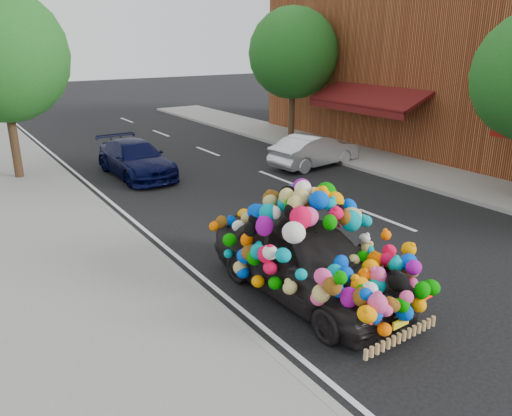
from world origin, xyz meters
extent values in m
plane|color=black|center=(0.00, 0.00, 0.00)|extent=(100.00, 100.00, 0.00)
cube|color=gray|center=(-4.30, 0.00, 0.06)|extent=(4.00, 60.00, 0.12)
cube|color=gray|center=(-2.35, 0.00, 0.07)|extent=(0.15, 60.00, 0.13)
cube|color=gray|center=(8.20, 3.00, 0.06)|extent=(3.00, 40.00, 0.12)
cube|color=#4F0F0E|center=(8.70, 6.00, 2.35)|extent=(1.62, 5.20, 0.75)
cube|color=#4F0F0E|center=(7.95, 6.00, 1.95)|extent=(0.06, 5.20, 0.35)
cylinder|color=#332114|center=(-3.80, 9.50, 1.36)|extent=(0.28, 0.28, 2.73)
sphere|color=#134A15|center=(-3.80, 9.50, 4.03)|extent=(4.20, 4.20, 4.20)
cylinder|color=#332114|center=(8.00, 10.00, 1.32)|extent=(0.28, 0.28, 2.64)
sphere|color=#134A15|center=(8.00, 10.00, 3.90)|extent=(4.00, 4.00, 4.00)
imported|color=black|center=(-0.70, -2.00, 0.73)|extent=(1.88, 4.33, 1.46)
cube|color=red|center=(-1.20, -4.18, 0.78)|extent=(0.22, 0.07, 0.14)
cube|color=red|center=(-0.04, -4.13, 0.78)|extent=(0.22, 0.07, 0.14)
cube|color=yellow|center=(-0.62, -4.17, 0.48)|extent=(0.34, 0.05, 0.12)
imported|color=black|center=(-0.31, 7.86, 0.60)|extent=(1.77, 4.17, 1.20)
imported|color=#BBBDC3|center=(5.74, 5.55, 0.60)|extent=(3.76, 1.69, 1.20)
camera|label=1|loc=(-6.02, -8.44, 4.55)|focal=35.00mm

